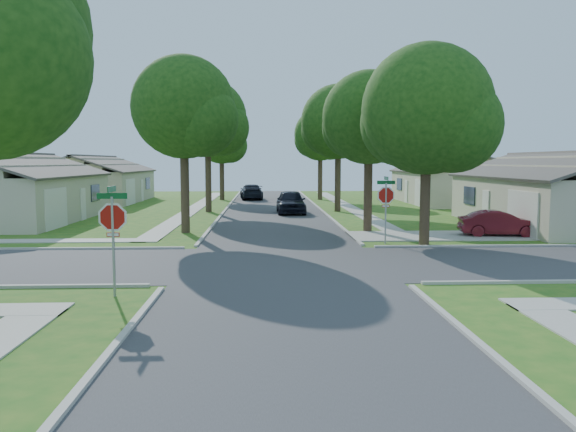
# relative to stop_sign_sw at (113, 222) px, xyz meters

# --- Properties ---
(ground) EXTENTS (100.00, 100.00, 0.00)m
(ground) POSITION_rel_stop_sign_sw_xyz_m (4.70, 4.70, -2.03)
(ground) COLOR #255F1A
(ground) RESTS_ON ground
(road_ns) EXTENTS (7.00, 100.00, 0.02)m
(road_ns) POSITION_rel_stop_sign_sw_xyz_m (4.70, 4.70, -2.03)
(road_ns) COLOR #333335
(road_ns) RESTS_ON ground
(sidewalk_ne) EXTENTS (1.20, 40.00, 0.04)m
(sidewalk_ne) POSITION_rel_stop_sign_sw_xyz_m (10.80, 30.70, -2.01)
(sidewalk_ne) COLOR #9E9B91
(sidewalk_ne) RESTS_ON ground
(sidewalk_nw) EXTENTS (1.20, 40.00, 0.04)m
(sidewalk_nw) POSITION_rel_stop_sign_sw_xyz_m (-1.40, 30.70, -2.01)
(sidewalk_nw) COLOR #9E9B91
(sidewalk_nw) RESTS_ON ground
(driveway) EXTENTS (8.80, 3.60, 0.05)m
(driveway) POSITION_rel_stop_sign_sw_xyz_m (12.60, 11.80, -2.01)
(driveway) COLOR #9E9B91
(driveway) RESTS_ON ground
(stop_sign_sw) EXTENTS (1.05, 0.80, 2.98)m
(stop_sign_sw) POSITION_rel_stop_sign_sw_xyz_m (0.00, 0.00, 0.00)
(stop_sign_sw) COLOR gray
(stop_sign_sw) RESTS_ON ground
(stop_sign_ne) EXTENTS (1.05, 0.80, 2.98)m
(stop_sign_ne) POSITION_rel_stop_sign_sw_xyz_m (9.40, 9.40, 0.00)
(stop_sign_ne) COLOR gray
(stop_sign_ne) RESTS_ON ground
(tree_e_near) EXTENTS (4.97, 4.80, 8.28)m
(tree_e_near) POSITION_rel_stop_sign_sw_xyz_m (9.45, 13.71, 3.61)
(tree_e_near) COLOR #38281C
(tree_e_near) RESTS_ON ground
(tree_e_mid) EXTENTS (5.59, 5.40, 9.21)m
(tree_e_mid) POSITION_rel_stop_sign_sw_xyz_m (9.46, 25.71, 4.22)
(tree_e_mid) COLOR #38281C
(tree_e_mid) RESTS_ON ground
(tree_e_far) EXTENTS (5.17, 5.00, 8.72)m
(tree_e_far) POSITION_rel_stop_sign_sw_xyz_m (9.45, 38.71, 3.95)
(tree_e_far) COLOR #38281C
(tree_e_far) RESTS_ON ground
(tree_w_near) EXTENTS (5.38, 5.20, 8.97)m
(tree_w_near) POSITION_rel_stop_sign_sw_xyz_m (0.06, 13.71, 4.08)
(tree_w_near) COLOR #38281C
(tree_w_near) RESTS_ON ground
(tree_w_mid) EXTENTS (5.80, 5.60, 9.56)m
(tree_w_mid) POSITION_rel_stop_sign_sw_xyz_m (0.06, 25.71, 4.46)
(tree_w_mid) COLOR #38281C
(tree_w_mid) RESTS_ON ground
(tree_w_far) EXTENTS (4.76, 4.60, 8.04)m
(tree_w_far) POSITION_rel_stop_sign_sw_xyz_m (0.05, 38.71, 3.48)
(tree_w_far) COLOR #38281C
(tree_w_far) RESTS_ON ground
(tree_ne_corner) EXTENTS (5.80, 5.60, 8.66)m
(tree_ne_corner) POSITION_rel_stop_sign_sw_xyz_m (11.06, 8.91, 3.56)
(tree_ne_corner) COLOR #38281C
(tree_ne_corner) RESTS_ON ground
(house_ne_near) EXTENTS (8.42, 13.60, 4.23)m
(house_ne_near) POSITION_rel_stop_sign_sw_xyz_m (20.69, 15.70, -0.51)
(house_ne_near) COLOR #B2A88D
(house_ne_near) RESTS_ON ground
(house_ne_far) EXTENTS (8.42, 13.60, 4.23)m
(house_ne_far) POSITION_rel_stop_sign_sw_xyz_m (20.69, 33.70, -0.51)
(house_ne_far) COLOR #B2A88D
(house_ne_far) RESTS_ON ground
(house_nw_near) EXTENTS (8.42, 13.60, 4.23)m
(house_nw_near) POSITION_rel_stop_sign_sw_xyz_m (-11.29, 19.70, -0.51)
(house_nw_near) COLOR #B2A88D
(house_nw_near) RESTS_ON ground
(house_nw_far) EXTENTS (8.42, 13.60, 4.23)m
(house_nw_far) POSITION_rel_stop_sign_sw_xyz_m (-11.29, 36.70, -0.51)
(house_nw_far) COLOR #B2A88D
(house_nw_far) RESTS_ON ground
(car_driveway) EXTENTS (3.98, 1.87, 1.26)m
(car_driveway) POSITION_rel_stop_sign_sw_xyz_m (15.51, 11.66, -1.40)
(car_driveway) COLOR #57111B
(car_driveway) RESTS_ON ground
(car_curb_east) EXTENTS (2.01, 4.86, 1.65)m
(car_curb_east) POSITION_rel_stop_sign_sw_xyz_m (5.90, 24.31, -1.21)
(car_curb_east) COLOR black
(car_curb_east) RESTS_ON ground
(car_curb_west) EXTENTS (2.45, 5.20, 1.47)m
(car_curb_west) POSITION_rel_stop_sign_sw_xyz_m (2.78, 39.16, -1.30)
(car_curb_west) COLOR black
(car_curb_west) RESTS_ON ground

